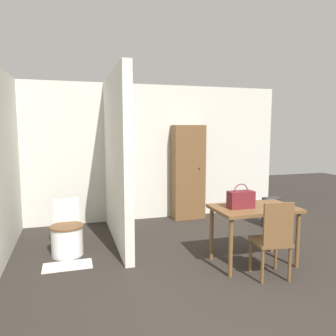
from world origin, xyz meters
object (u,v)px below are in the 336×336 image
dining_table (254,214)px  handbag (241,199)px  wooden_chair (273,238)px  space_heater (272,212)px  wooden_cabinet (188,172)px  toilet (67,233)px

dining_table → handbag: bearing=-178.7°
wooden_chair → space_heater: 2.10m
wooden_cabinet → wooden_chair: bearing=-89.5°
handbag → dining_table: bearing=1.3°
dining_table → handbag: (-0.19, -0.00, 0.20)m
dining_table → space_heater: bearing=48.3°
wooden_chair → wooden_cabinet: size_ratio=0.52×
toilet → handbag: handbag is taller
handbag → wooden_cabinet: (0.14, 2.25, 0.04)m
dining_table → space_heater: size_ratio=2.00×
space_heater → toilet: bearing=-175.8°
wooden_chair → space_heater: bearing=63.7°
toilet → handbag: bearing=-26.7°
wooden_chair → space_heater: wooden_chair is taller
wooden_chair → wooden_cabinet: (-0.02, 2.69, 0.40)m
dining_table → handbag: size_ratio=3.24×
dining_table → wooden_cabinet: size_ratio=0.58×
dining_table → toilet: (-2.25, 1.03, -0.36)m
wooden_chair → wooden_cabinet: wooden_cabinet is taller
dining_table → toilet: bearing=155.4°
dining_table → wooden_cabinet: bearing=91.3°
dining_table → wooden_cabinet: wooden_cabinet is taller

